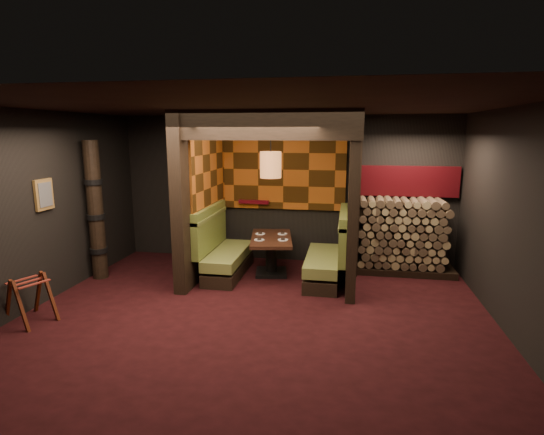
{
  "coord_description": "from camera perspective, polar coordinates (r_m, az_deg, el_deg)",
  "views": [
    {
      "loc": [
        1.2,
        -5.42,
        2.52
      ],
      "look_at": [
        0.0,
        1.3,
        1.15
      ],
      "focal_mm": 28.0,
      "sensor_mm": 36.0,
      "label": 1
    }
  ],
  "objects": [
    {
      "name": "ceiling",
      "position": [
        5.57,
        -2.43,
        14.84
      ],
      "size": [
        6.5,
        5.5,
        0.02
      ],
      "primitive_type": "cube",
      "color": "black",
      "rests_on": "ground"
    },
    {
      "name": "wall_back",
      "position": [
        8.34,
        1.76,
        3.79
      ],
      "size": [
        6.5,
        0.02,
        2.85
      ],
      "primitive_type": "cube",
      "color": "black",
      "rests_on": "ground"
    },
    {
      "name": "bay_front_post",
      "position": [
        7.47,
        11.48,
        2.68
      ],
      "size": [
        0.08,
        0.08,
        2.85
      ],
      "primitive_type": "cube",
      "color": "black",
      "rests_on": "floor"
    },
    {
      "name": "firewood_stack",
      "position": [
        8.06,
        17.58,
        -2.39
      ],
      "size": [
        1.73,
        0.7,
        1.36
      ],
      "color": "black",
      "rests_on": "floor"
    },
    {
      "name": "wall_left",
      "position": [
        7.11,
        -28.94,
        1.05
      ],
      "size": [
        0.02,
        5.5,
        2.85
      ],
      "primitive_type": "cube",
      "color": "black",
      "rests_on": "ground"
    },
    {
      "name": "header_beam",
      "position": [
        6.25,
        -1.22,
        12.35
      ],
      "size": [
        2.85,
        0.18,
        0.44
      ],
      "primitive_type": "cube",
      "color": "black",
      "rests_on": "partition_left"
    },
    {
      "name": "tapa_side_panel",
      "position": [
        7.67,
        -8.43,
        6.21
      ],
      "size": [
        0.04,
        1.85,
        1.45
      ],
      "primitive_type": "cube",
      "color": "#A75015",
      "rests_on": "partition_left"
    },
    {
      "name": "mosaic_header",
      "position": [
        8.22,
        17.7,
        4.68
      ],
      "size": [
        1.83,
        0.1,
        0.56
      ],
      "primitive_type": "cube",
      "color": "maroon",
      "rests_on": "wall_back"
    },
    {
      "name": "dining_table",
      "position": [
        7.63,
        -0.11,
        -4.35
      ],
      "size": [
        0.92,
        1.41,
        0.69
      ],
      "color": "black",
      "rests_on": "floor"
    },
    {
      "name": "pendant_lamp",
      "position": [
        7.32,
        -0.18,
        7.11
      ],
      "size": [
        0.37,
        0.37,
        1.1
      ],
      "color": "#AC6432",
      "rests_on": "ceiling"
    },
    {
      "name": "partition_right",
      "position": [
        7.21,
        10.8,
        2.4
      ],
      "size": [
        0.15,
        2.1,
        2.85
      ],
      "primitive_type": "cube",
      "color": "black",
      "rests_on": "floor"
    },
    {
      "name": "lacquer_shelf",
      "position": [
        8.38,
        -2.42,
        2.13
      ],
      "size": [
        0.6,
        0.12,
        0.07
      ],
      "primitive_type": "cube",
      "color": "#520811",
      "rests_on": "wall_back"
    },
    {
      "name": "booth_bench_right",
      "position": [
        7.39,
        7.64,
        -5.43
      ],
      "size": [
        0.68,
        1.6,
        1.14
      ],
      "color": "black",
      "rests_on": "floor"
    },
    {
      "name": "framed_picture",
      "position": [
        7.13,
        -28.31,
        2.73
      ],
      "size": [
        0.05,
        0.36,
        0.46
      ],
      "color": "olive",
      "rests_on": "wall_left"
    },
    {
      "name": "booth_bench_left",
      "position": [
        7.69,
        -6.63,
        -4.73
      ],
      "size": [
        0.68,
        1.6,
        1.14
      ],
      "color": "black",
      "rests_on": "floor"
    },
    {
      "name": "floor",
      "position": [
        6.1,
        -2.2,
        -13.15
      ],
      "size": [
        6.5,
        5.5,
        0.02
      ],
      "primitive_type": "cube",
      "color": "black",
      "rests_on": "ground"
    },
    {
      "name": "luggage_rack",
      "position": [
        6.67,
        -29.8,
        -9.27
      ],
      "size": [
        0.75,
        0.65,
        0.69
      ],
      "color": "#401607",
      "rests_on": "floor"
    },
    {
      "name": "partition_left",
      "position": [
        7.6,
        -9.62,
        2.89
      ],
      "size": [
        0.2,
        2.2,
        2.85
      ],
      "primitive_type": "cube",
      "color": "black",
      "rests_on": "floor"
    },
    {
      "name": "wall_right",
      "position": [
        5.91,
        30.33,
        -0.91
      ],
      "size": [
        0.02,
        5.5,
        2.85
      ],
      "primitive_type": "cube",
      "color": "black",
      "rests_on": "ground"
    },
    {
      "name": "wall_front",
      "position": [
        3.12,
        -13.37,
        -9.5
      ],
      "size": [
        6.5,
        0.02,
        2.85
      ],
      "primitive_type": "cube",
      "color": "black",
      "rests_on": "ground"
    },
    {
      "name": "totem_column",
      "position": [
        7.9,
        -22.62,
        0.74
      ],
      "size": [
        0.31,
        0.31,
        2.4
      ],
      "color": "black",
      "rests_on": "floor"
    },
    {
      "name": "place_settings",
      "position": [
        7.57,
        -0.11,
        -2.57
      ],
      "size": [
        0.66,
        0.69,
        0.03
      ],
      "color": "white",
      "rests_on": "dining_table"
    },
    {
      "name": "tapa_back_panel",
      "position": [
        8.26,
        1.55,
        6.47
      ],
      "size": [
        2.4,
        0.06,
        1.55
      ],
      "primitive_type": "cube",
      "color": "#A75015",
      "rests_on": "wall_back"
    }
  ]
}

